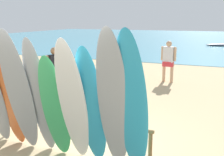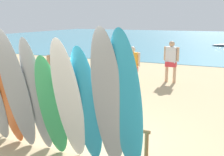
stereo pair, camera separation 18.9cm
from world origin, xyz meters
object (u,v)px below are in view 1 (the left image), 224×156
object	(u,v)px
surfboard_white_5	(73,103)
surfboard_grey_7	(113,104)
surfboard_grey_2	(19,93)
beachgoer_photographing	(55,70)
beach_chair_blue	(17,96)
surfboard_teal_6	(91,108)
surfboard_rack	(70,124)
beachgoer_near_rack	(168,59)
surfboard_orange_1	(8,98)
beach_chair_red	(22,80)
beachgoer_by_water	(116,61)
surfboard_grey_3	(40,98)
surfboard_teal_8	(132,106)
surfboard_green_4	(55,108)
beachgoer_midbeach	(130,64)

from	to	relation	value
surfboard_white_5	surfboard_grey_7	xyz separation A→B (m)	(0.75, -0.02, 0.09)
surfboard_grey_2	beachgoer_photographing	distance (m)	3.48
surfboard_grey_2	beach_chair_blue	xyz separation A→B (m)	(-1.77, 1.92, -0.78)
surfboard_grey_2	surfboard_teal_6	bearing A→B (deg)	2.45
surfboard_rack	surfboard_teal_6	world-z (taller)	surfboard_teal_6
beachgoer_near_rack	surfboard_grey_2	bearing A→B (deg)	-92.27
surfboard_teal_6	surfboard_orange_1	bearing A→B (deg)	-177.77
beachgoer_near_rack	beach_chair_blue	distance (m)	6.06
surfboard_rack	surfboard_grey_7	world-z (taller)	surfboard_grey_7
surfboard_rack	surfboard_grey_2	distance (m)	1.15
beachgoer_near_rack	beach_chair_red	bearing A→B (deg)	-132.58
beachgoer_by_water	surfboard_grey_2	bearing A→B (deg)	126.39
surfboard_grey_3	beach_chair_blue	xyz separation A→B (m)	(-2.16, 1.84, -0.71)
beachgoer_near_rack	beach_chair_blue	size ratio (longest dim) A/B	2.06
surfboard_teal_8	surfboard_white_5	bearing A→B (deg)	-177.28
surfboard_white_5	beach_chair_blue	xyz separation A→B (m)	(-2.90, 1.93, -0.72)
surfboard_grey_7	beach_chair_blue	bearing A→B (deg)	146.30
surfboard_rack	beach_chair_red	size ratio (longest dim) A/B	4.13
surfboard_grey_7	surfboard_white_5	bearing A→B (deg)	172.83
surfboard_rack	beach_chair_blue	size ratio (longest dim) A/B	4.17
beachgoer_photographing	surfboard_white_5	bearing A→B (deg)	-119.54
surfboard_teal_8	beach_chair_blue	bearing A→B (deg)	156.34
surfboard_orange_1	beach_chair_blue	bearing A→B (deg)	133.19
surfboard_grey_2	surfboard_green_4	world-z (taller)	surfboard_grey_2
surfboard_teal_8	beachgoer_midbeach	world-z (taller)	surfboard_teal_8
beachgoer_midbeach	surfboard_teal_8	bearing A→B (deg)	98.78
surfboard_orange_1	surfboard_grey_3	distance (m)	0.76
surfboard_orange_1	beachgoer_by_water	bearing A→B (deg)	96.63
surfboard_rack	beachgoer_near_rack	size ratio (longest dim) A/B	2.03
surfboard_orange_1	beachgoer_by_water	size ratio (longest dim) A/B	1.38
surfboard_grey_7	surfboard_rack	bearing A→B (deg)	147.82
beachgoer_near_rack	surfboard_teal_6	bearing A→B (deg)	-80.72
surfboard_grey_3	beachgoer_near_rack	world-z (taller)	surfboard_grey_3
surfboard_grey_3	surfboard_grey_7	distance (m)	1.49
beach_chair_red	beach_chair_blue	bearing A→B (deg)	-65.83
surfboard_rack	beachgoer_midbeach	bearing A→B (deg)	95.15
surfboard_white_5	surfboard_green_4	bearing A→B (deg)	168.89
surfboard_white_5	surfboard_teal_6	world-z (taller)	surfboard_white_5
surfboard_orange_1	beachgoer_midbeach	size ratio (longest dim) A/B	1.38
surfboard_green_4	surfboard_grey_7	world-z (taller)	surfboard_grey_7
surfboard_orange_1	beachgoer_near_rack	size ratio (longest dim) A/B	1.27
surfboard_teal_8	surfboard_grey_7	bearing A→B (deg)	-172.25
surfboard_orange_1	surfboard_green_4	world-z (taller)	surfboard_orange_1
surfboard_rack	surfboard_grey_2	size ratio (longest dim) A/B	1.37
surfboard_green_4	beach_chair_red	size ratio (longest dim) A/B	2.48
surfboard_grey_3	surfboard_white_5	bearing A→B (deg)	-6.74
beachgoer_midbeach	beachgoer_photographing	bearing A→B (deg)	46.54
surfboard_white_5	beachgoer_photographing	distance (m)	4.06
surfboard_teal_6	beach_chair_red	xyz separation A→B (m)	(-4.40, 3.51, -0.65)
beachgoer_photographing	surfboard_grey_2	bearing A→B (deg)	-134.44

